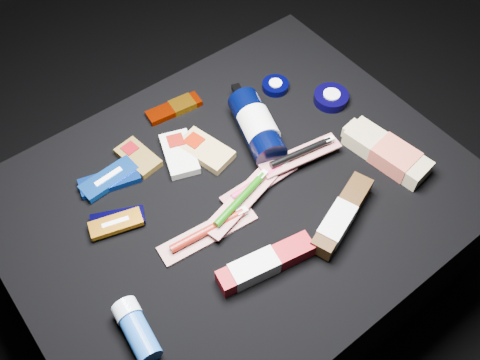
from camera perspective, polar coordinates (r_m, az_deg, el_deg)
ground at (r=1.51m, az=-0.22°, el=-9.83°), size 3.00×3.00×0.00m
cloth_table at (r=1.33m, az=-0.25°, el=-6.11°), size 0.98×0.78×0.40m
luna_bar_0 at (r=1.20m, az=-13.72°, el=-0.07°), size 0.14×0.08×0.02m
luna_bar_1 at (r=1.20m, az=-13.79°, el=0.14°), size 0.13×0.06×0.02m
luna_bar_2 at (r=1.14m, az=-12.92°, el=-4.11°), size 0.12×0.08×0.01m
luna_bar_3 at (r=1.13m, az=-13.10°, el=-4.56°), size 0.12×0.07×0.01m
clif_bar_0 at (r=1.23m, az=-10.93°, el=2.50°), size 0.07×0.11×0.02m
clif_bar_1 at (r=1.22m, az=-6.53°, el=2.97°), size 0.10×0.14×0.02m
clif_bar_2 at (r=1.22m, az=-3.91°, el=3.30°), size 0.10×0.14×0.02m
power_bar at (r=1.31m, az=-6.76°, el=7.72°), size 0.14×0.06×0.02m
lotion_bottle at (r=1.22m, az=1.82°, el=5.71°), size 0.13×0.24×0.08m
cream_tin_upper at (r=1.36m, az=3.80°, el=10.00°), size 0.07×0.07×0.02m
cream_tin_lower at (r=1.34m, az=9.69°, el=8.65°), size 0.08×0.08×0.03m
bodywash_bottle at (r=1.24m, az=15.52°, el=2.74°), size 0.10×0.21×0.04m
deodorant_stick at (r=1.01m, az=-10.99°, el=-15.37°), size 0.06×0.12×0.05m
toothbrush_pack_0 at (r=1.10m, az=-3.32°, el=-5.46°), size 0.22×0.07×0.02m
toothbrush_pack_1 at (r=1.16m, az=2.17°, el=-0.13°), size 0.19×0.04×0.02m
toothbrush_pack_2 at (r=1.12m, az=0.13°, el=-2.13°), size 0.21×0.09×0.02m
toothbrush_pack_3 at (r=1.19m, az=6.58°, el=2.81°), size 0.20×0.08×0.02m
toothpaste_carton_red at (r=1.05m, az=2.34°, el=-9.07°), size 0.20×0.08×0.04m
toothpaste_carton_green at (r=1.11m, az=10.64°, el=-3.99°), size 0.21×0.11×0.04m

